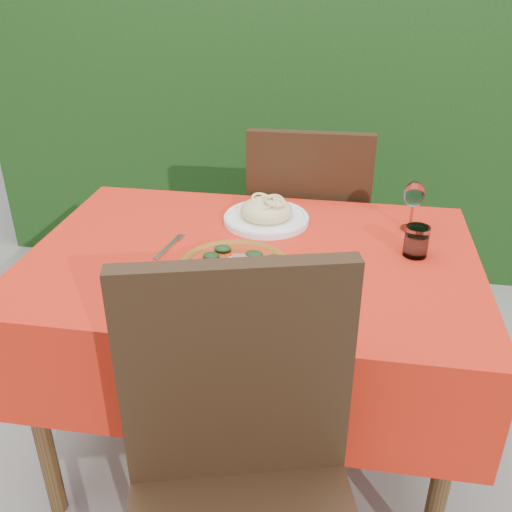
% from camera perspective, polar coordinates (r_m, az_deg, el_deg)
% --- Properties ---
extents(ground, '(60.00, 60.00, 0.00)m').
position_cam_1_polar(ground, '(2.06, -0.34, -18.48)').
color(ground, slate).
rests_on(ground, ground).
extents(hedge, '(3.20, 0.55, 1.78)m').
position_cam_1_polar(hedge, '(3.02, 4.82, 16.75)').
color(hedge, black).
rests_on(hedge, ground).
extents(dining_table, '(1.26, 0.86, 0.75)m').
position_cam_1_polar(dining_table, '(1.68, -0.39, -4.32)').
color(dining_table, '#4D3318').
rests_on(dining_table, ground).
extents(chair_near, '(0.56, 0.56, 1.02)m').
position_cam_1_polar(chair_near, '(1.19, -1.38, -22.14)').
color(chair_near, black).
rests_on(chair_near, ground).
extents(chair_far, '(0.45, 0.45, 0.97)m').
position_cam_1_polar(chair_far, '(2.21, 5.22, 2.62)').
color(chair_far, black).
rests_on(chair_far, ground).
extents(pizza_plate, '(0.37, 0.37, 0.06)m').
position_cam_1_polar(pizza_plate, '(1.46, -2.11, -1.56)').
color(pizza_plate, white).
rests_on(pizza_plate, dining_table).
extents(pasta_plate, '(0.27, 0.27, 0.08)m').
position_cam_1_polar(pasta_plate, '(1.79, 1.04, 4.22)').
color(pasta_plate, white).
rests_on(pasta_plate, dining_table).
extents(water_glass, '(0.07, 0.07, 0.09)m').
position_cam_1_polar(water_glass, '(1.64, 15.72, 1.29)').
color(water_glass, silver).
rests_on(water_glass, dining_table).
extents(wine_glass, '(0.06, 0.06, 0.16)m').
position_cam_1_polar(wine_glass, '(1.77, 15.52, 5.77)').
color(wine_glass, silver).
rests_on(wine_glass, dining_table).
extents(fork, '(0.05, 0.18, 0.00)m').
position_cam_1_polar(fork, '(1.65, -8.94, 0.72)').
color(fork, '#B2B2B9').
rests_on(fork, dining_table).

